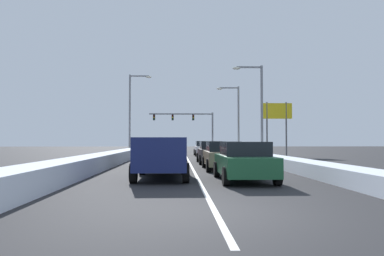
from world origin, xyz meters
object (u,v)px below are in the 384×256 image
object	(u,v)px
sedan_gray_center_lane_third	(165,151)
street_lamp_right_mid	(235,113)
sedan_green_right_lane_nearest	(244,161)
sedan_red_center_lane_fourth	(168,149)
sedan_white_right_lane_fifth	(204,148)
suv_navy_center_lane_nearest	(162,154)
traffic_light_gantry	(190,121)
suv_black_center_lane_second	(162,150)
street_lamp_left_mid	(133,107)
sedan_charcoal_right_lane_third	(212,152)
sedan_maroon_center_lane_fifth	(171,148)
sedan_tan_right_lane_second	(223,155)
sedan_silver_right_lane_fourth	(211,150)
street_lamp_right_near	(258,103)
roadside_sign_right	(277,117)

from	to	relation	value
sedan_gray_center_lane_third	street_lamp_right_mid	bearing A→B (deg)	63.09
sedan_green_right_lane_nearest	sedan_red_center_lane_fourth	xyz separation A→B (m)	(-3.50, 20.51, 0.00)
sedan_green_right_lane_nearest	sedan_white_right_lane_fifth	xyz separation A→B (m)	(0.13, 23.95, 0.00)
suv_navy_center_lane_nearest	traffic_light_gantry	size ratio (longest dim) A/B	0.46
suv_black_center_lane_second	street_lamp_left_mid	distance (m)	23.34
sedan_charcoal_right_lane_third	suv_black_center_lane_second	distance (m)	5.00
sedan_green_right_lane_nearest	sedan_white_right_lane_fifth	bearing A→B (deg)	89.68
sedan_gray_center_lane_third	sedan_maroon_center_lane_fifth	bearing A→B (deg)	88.91
sedan_green_right_lane_nearest	traffic_light_gantry	size ratio (longest dim) A/B	0.42
traffic_light_gantry	sedan_white_right_lane_fifth	bearing A→B (deg)	-88.36
suv_black_center_lane_second	sedan_gray_center_lane_third	bearing A→B (deg)	90.68
sedan_tan_right_lane_second	suv_navy_center_lane_nearest	distance (m)	5.37
traffic_light_gantry	sedan_silver_right_lane_fourth	bearing A→B (deg)	-88.61
sedan_tan_right_lane_second	sedan_gray_center_lane_third	size ratio (longest dim) A/B	1.00
sedan_tan_right_lane_second	street_lamp_right_near	xyz separation A→B (m)	(4.53, 12.33, 4.09)
street_lamp_right_near	street_lamp_right_mid	xyz separation A→B (m)	(-0.30, 10.76, -0.15)
sedan_red_center_lane_fourth	sedan_maroon_center_lane_fifth	xyz separation A→B (m)	(0.24, 6.35, 0.00)
sedan_gray_center_lane_third	sedan_maroon_center_lane_fifth	world-z (taller)	same
sedan_silver_right_lane_fourth	suv_black_center_lane_second	distance (m)	10.21
sedan_red_center_lane_fourth	street_lamp_right_mid	world-z (taller)	street_lamp_right_mid
sedan_gray_center_lane_third	sedan_red_center_lane_fourth	bearing A→B (deg)	89.91
sedan_white_right_lane_fifth	sedan_red_center_lane_fourth	size ratio (longest dim) A/B	1.00
suv_black_center_lane_second	sedan_red_center_lane_fourth	bearing A→B (deg)	90.28
sedan_tan_right_lane_second	suv_navy_center_lane_nearest	bearing A→B (deg)	-124.65
street_lamp_right_near	roadside_sign_right	bearing A→B (deg)	61.23
sedan_silver_right_lane_fourth	suv_black_center_lane_second	bearing A→B (deg)	-110.88
traffic_light_gantry	sedan_charcoal_right_lane_third	bearing A→B (deg)	-89.43
sedan_gray_center_lane_third	sedan_green_right_lane_nearest	bearing A→B (deg)	-75.59
sedan_white_right_lane_fifth	suv_black_center_lane_second	world-z (taller)	suv_black_center_lane_second
sedan_green_right_lane_nearest	roadside_sign_right	size ratio (longest dim) A/B	0.82
sedan_white_right_lane_fifth	traffic_light_gantry	distance (m)	23.86
suv_black_center_lane_second	traffic_light_gantry	xyz separation A→B (m)	(2.90, 39.97, 3.71)
sedan_charcoal_right_lane_third	sedan_white_right_lane_fifth	xyz separation A→B (m)	(0.32, 12.67, 0.00)
sedan_gray_center_lane_third	street_lamp_left_mid	distance (m)	17.51
suv_navy_center_lane_nearest	sedan_tan_right_lane_second	bearing A→B (deg)	55.35
sedan_white_right_lane_fifth	street_lamp_left_mid	distance (m)	11.09
sedan_green_right_lane_nearest	sedan_silver_right_lane_fourth	world-z (taller)	same
street_lamp_right_near	roadside_sign_right	xyz separation A→B (m)	(3.19, 5.82, -0.83)
sedan_silver_right_lane_fourth	street_lamp_left_mid	world-z (taller)	street_lamp_left_mid
sedan_charcoal_right_lane_third	traffic_light_gantry	bearing A→B (deg)	90.57
sedan_red_center_lane_fourth	street_lamp_right_mid	size ratio (longest dim) A/B	0.58
suv_navy_center_lane_nearest	traffic_light_gantry	world-z (taller)	traffic_light_gantry
sedan_gray_center_lane_third	traffic_light_gantry	size ratio (longest dim) A/B	0.42
sedan_red_center_lane_fourth	street_lamp_left_mid	bearing A→B (deg)	114.91
sedan_green_right_lane_nearest	sedan_red_center_lane_fourth	world-z (taller)	same
sedan_white_right_lane_fifth	street_lamp_right_mid	bearing A→B (deg)	49.98
street_lamp_left_mid	street_lamp_right_near	bearing A→B (deg)	-44.55
sedan_white_right_lane_fifth	street_lamp_left_mid	world-z (taller)	street_lamp_left_mid
sedan_maroon_center_lane_fifth	street_lamp_right_mid	xyz separation A→B (m)	(7.34, 1.78, 3.93)
street_lamp_left_mid	roadside_sign_right	size ratio (longest dim) A/B	1.70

